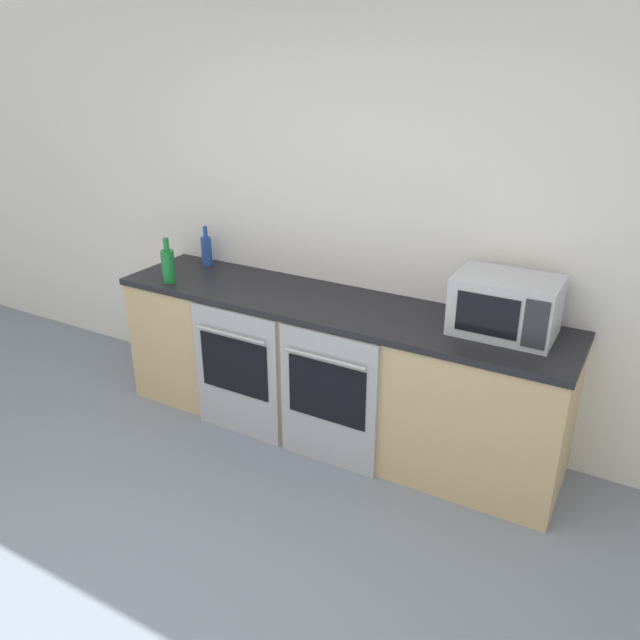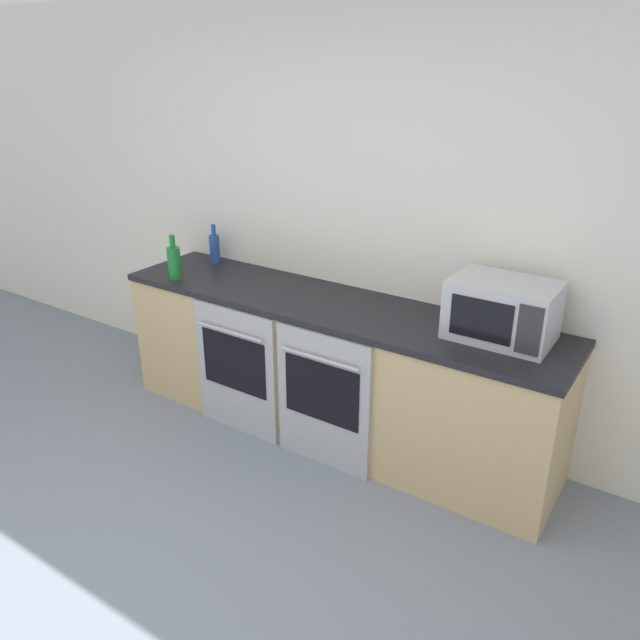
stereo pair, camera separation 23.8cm
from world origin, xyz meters
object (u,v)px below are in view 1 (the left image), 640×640
(bottle_blue, at_px, (207,250))
(oven_left, at_px, (236,373))
(oven_right, at_px, (328,400))
(bottle_green, at_px, (168,265))
(microwave, at_px, (506,305))

(bottle_blue, bearing_deg, oven_left, -40.89)
(oven_right, height_order, bottle_green, bottle_green)
(oven_left, height_order, bottle_green, bottle_green)
(bottle_blue, bearing_deg, oven_right, -22.83)
(oven_right, xyz_separation_m, microwave, (0.84, 0.39, 0.61))
(microwave, relative_size, bottle_blue, 1.92)
(bottle_blue, bearing_deg, microwave, -3.77)
(oven_left, height_order, microwave, microwave)
(bottle_green, bearing_deg, oven_left, -11.92)
(microwave, bearing_deg, bottle_green, -172.71)
(microwave, relative_size, bottle_green, 1.79)
(oven_right, height_order, microwave, microwave)
(oven_left, distance_m, bottle_blue, 0.99)
(oven_right, xyz_separation_m, bottle_green, (-1.24, 0.13, 0.57))
(oven_left, relative_size, oven_right, 1.00)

